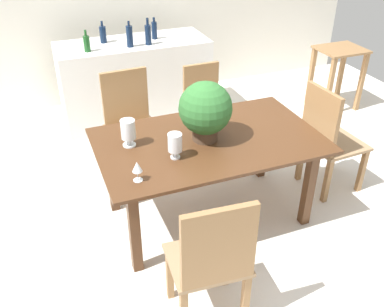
# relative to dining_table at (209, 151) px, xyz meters

# --- Properties ---
(ground_plane) EXTENTS (7.04, 7.04, 0.00)m
(ground_plane) POSITION_rel_dining_table_xyz_m (0.00, 0.15, -0.64)
(ground_plane) COLOR silver
(dining_table) EXTENTS (1.72, 1.04, 0.75)m
(dining_table) POSITION_rel_dining_table_xyz_m (0.00, 0.00, 0.00)
(dining_table) COLOR #4C2D19
(dining_table) RESTS_ON ground
(chair_far_right) EXTENTS (0.41, 0.46, 0.93)m
(chair_far_right) POSITION_rel_dining_table_xyz_m (0.39, 0.99, -0.13)
(chair_far_right) COLOR olive
(chair_far_right) RESTS_ON ground
(chair_near_left) EXTENTS (0.50, 0.45, 0.99)m
(chair_near_left) POSITION_rel_dining_table_xyz_m (-0.39, -0.99, -0.09)
(chair_near_left) COLOR olive
(chair_near_left) RESTS_ON ground
(chair_far_left) EXTENTS (0.50, 0.44, 0.98)m
(chair_far_left) POSITION_rel_dining_table_xyz_m (-0.39, 0.99, -0.10)
(chair_far_left) COLOR olive
(chair_far_left) RESTS_ON ground
(chair_foot_end) EXTENTS (0.49, 0.48, 1.00)m
(chair_foot_end) POSITION_rel_dining_table_xyz_m (1.12, -0.01, -0.09)
(chair_foot_end) COLOR olive
(chair_foot_end) RESTS_ON ground
(flower_centerpiece) EXTENTS (0.40, 0.40, 0.47)m
(flower_centerpiece) POSITION_rel_dining_table_xyz_m (-0.03, 0.01, 0.36)
(flower_centerpiece) COLOR #4C3828
(flower_centerpiece) RESTS_ON dining_table
(crystal_vase_left) EXTENTS (0.10, 0.10, 0.19)m
(crystal_vase_left) POSITION_rel_dining_table_xyz_m (-0.33, -0.16, 0.22)
(crystal_vase_left) COLOR silver
(crystal_vase_left) RESTS_ON dining_table
(crystal_vase_center_near) EXTENTS (0.11, 0.11, 0.21)m
(crystal_vase_center_near) POSITION_rel_dining_table_xyz_m (-0.59, 0.13, 0.23)
(crystal_vase_center_near) COLOR silver
(crystal_vase_center_near) RESTS_ON dining_table
(wine_glass) EXTENTS (0.07, 0.07, 0.15)m
(wine_glass) POSITION_rel_dining_table_xyz_m (-0.65, -0.33, 0.21)
(wine_glass) COLOR silver
(wine_glass) RESTS_ON dining_table
(kitchen_counter) EXTENTS (1.69, 0.67, 0.93)m
(kitchen_counter) POSITION_rel_dining_table_xyz_m (-0.07, 2.03, -0.18)
(kitchen_counter) COLOR silver
(kitchen_counter) RESTS_ON ground
(wine_bottle_green) EXTENTS (0.07, 0.07, 0.24)m
(wine_bottle_green) POSITION_rel_dining_table_xyz_m (-0.37, 2.12, 0.38)
(wine_bottle_green) COLOR #0F1E38
(wine_bottle_green) RESTS_ON kitchen_counter
(wine_bottle_amber) EXTENTS (0.06, 0.06, 0.24)m
(wine_bottle_amber) POSITION_rel_dining_table_xyz_m (0.20, 2.05, 0.38)
(wine_bottle_amber) COLOR #0F1E38
(wine_bottle_amber) RESTS_ON kitchen_counter
(wine_bottle_clear) EXTENTS (0.07, 0.07, 0.23)m
(wine_bottle_clear) POSITION_rel_dining_table_xyz_m (-0.58, 1.88, 0.37)
(wine_bottle_clear) COLOR #194C1E
(wine_bottle_clear) RESTS_ON kitchen_counter
(wine_bottle_tall) EXTENTS (0.07, 0.07, 0.29)m
(wine_bottle_tall) POSITION_rel_dining_table_xyz_m (0.08, 1.87, 0.40)
(wine_bottle_tall) COLOR #0F1E38
(wine_bottle_tall) RESTS_ON kitchen_counter
(wine_bottle_dark) EXTENTS (0.07, 0.07, 0.27)m
(wine_bottle_dark) POSITION_rel_dining_table_xyz_m (-0.13, 1.87, 0.40)
(wine_bottle_dark) COLOR #0F1E38
(wine_bottle_dark) RESTS_ON kitchen_counter
(side_table) EXTENTS (0.54, 0.46, 0.76)m
(side_table) POSITION_rel_dining_table_xyz_m (2.32, 1.41, -0.10)
(side_table) COLOR olive
(side_table) RESTS_ON ground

